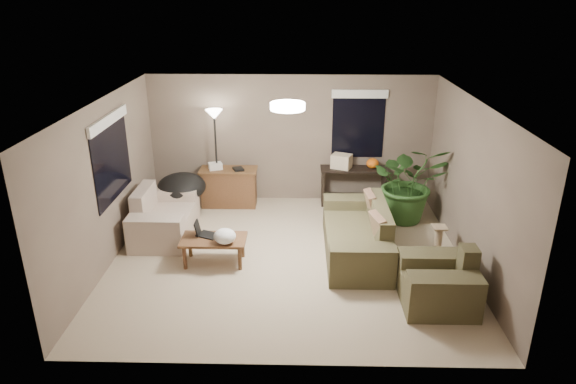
{
  "coord_description": "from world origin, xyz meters",
  "views": [
    {
      "loc": [
        0.18,
        -7.2,
        4.0
      ],
      "look_at": [
        0.0,
        0.2,
        1.05
      ],
      "focal_mm": 32.0,
      "sensor_mm": 36.0,
      "label": 1
    }
  ],
  "objects_px": {
    "armchair": "(439,284)",
    "console_table": "(353,183)",
    "houseplant": "(408,191)",
    "papasan_chair": "(182,191)",
    "floor_lamp": "(215,126)",
    "main_sofa": "(358,237)",
    "loveseat": "(163,218)",
    "desk": "(229,187)",
    "coffee_table": "(214,242)",
    "cat_scratching_post": "(438,243)"
  },
  "relations": [
    {
      "from": "armchair",
      "to": "houseplant",
      "type": "xyz_separation_m",
      "value": [
        0.09,
        2.71,
        0.28
      ]
    },
    {
      "from": "papasan_chair",
      "to": "floor_lamp",
      "type": "height_order",
      "value": "floor_lamp"
    },
    {
      "from": "main_sofa",
      "to": "cat_scratching_post",
      "type": "bearing_deg",
      "value": -1.14
    },
    {
      "from": "desk",
      "to": "floor_lamp",
      "type": "distance_m",
      "value": 1.24
    },
    {
      "from": "armchair",
      "to": "main_sofa",
      "type": "bearing_deg",
      "value": 123.85
    },
    {
      "from": "main_sofa",
      "to": "loveseat",
      "type": "height_order",
      "value": "same"
    },
    {
      "from": "main_sofa",
      "to": "floor_lamp",
      "type": "distance_m",
      "value": 3.46
    },
    {
      "from": "armchair",
      "to": "papasan_chair",
      "type": "bearing_deg",
      "value": 144.87
    },
    {
      "from": "console_table",
      "to": "floor_lamp",
      "type": "xyz_separation_m",
      "value": [
        -2.66,
        -0.11,
        1.16
      ]
    },
    {
      "from": "armchair",
      "to": "papasan_chair",
      "type": "height_order",
      "value": "armchair"
    },
    {
      "from": "desk",
      "to": "cat_scratching_post",
      "type": "xyz_separation_m",
      "value": [
        3.6,
        -1.96,
        -0.16
      ]
    },
    {
      "from": "cat_scratching_post",
      "to": "main_sofa",
      "type": "bearing_deg",
      "value": 178.86
    },
    {
      "from": "desk",
      "to": "houseplant",
      "type": "relative_size",
      "value": 0.74
    },
    {
      "from": "main_sofa",
      "to": "cat_scratching_post",
      "type": "relative_size",
      "value": 4.4
    },
    {
      "from": "main_sofa",
      "to": "papasan_chair",
      "type": "relative_size",
      "value": 1.9
    },
    {
      "from": "armchair",
      "to": "floor_lamp",
      "type": "xyz_separation_m",
      "value": [
        -3.49,
        3.34,
        1.3
      ]
    },
    {
      "from": "main_sofa",
      "to": "floor_lamp",
      "type": "xyz_separation_m",
      "value": [
        -2.55,
        1.94,
        1.3
      ]
    },
    {
      "from": "desk",
      "to": "cat_scratching_post",
      "type": "distance_m",
      "value": 4.1
    },
    {
      "from": "console_table",
      "to": "floor_lamp",
      "type": "relative_size",
      "value": 0.68
    },
    {
      "from": "papasan_chair",
      "to": "cat_scratching_post",
      "type": "relative_size",
      "value": 2.31
    },
    {
      "from": "console_table",
      "to": "houseplant",
      "type": "distance_m",
      "value": 1.19
    },
    {
      "from": "desk",
      "to": "houseplant",
      "type": "xyz_separation_m",
      "value": [
        3.36,
        -0.62,
        0.2
      ]
    },
    {
      "from": "loveseat",
      "to": "desk",
      "type": "bearing_deg",
      "value": 53.66
    },
    {
      "from": "main_sofa",
      "to": "cat_scratching_post",
      "type": "distance_m",
      "value": 1.27
    },
    {
      "from": "coffee_table",
      "to": "floor_lamp",
      "type": "distance_m",
      "value": 2.64
    },
    {
      "from": "loveseat",
      "to": "coffee_table",
      "type": "relative_size",
      "value": 1.6
    },
    {
      "from": "loveseat",
      "to": "desk",
      "type": "height_order",
      "value": "loveseat"
    },
    {
      "from": "papasan_chair",
      "to": "cat_scratching_post",
      "type": "bearing_deg",
      "value": -18.82
    },
    {
      "from": "coffee_table",
      "to": "desk",
      "type": "bearing_deg",
      "value": 91.58
    },
    {
      "from": "console_table",
      "to": "desk",
      "type": "bearing_deg",
      "value": -177.14
    },
    {
      "from": "console_table",
      "to": "papasan_chair",
      "type": "distance_m",
      "value": 3.31
    },
    {
      "from": "loveseat",
      "to": "desk",
      "type": "relative_size",
      "value": 1.45
    },
    {
      "from": "main_sofa",
      "to": "armchair",
      "type": "relative_size",
      "value": 2.2
    },
    {
      "from": "houseplant",
      "to": "main_sofa",
      "type": "bearing_deg",
      "value": -128.06
    },
    {
      "from": "main_sofa",
      "to": "houseplant",
      "type": "bearing_deg",
      "value": 51.94
    },
    {
      "from": "coffee_table",
      "to": "console_table",
      "type": "height_order",
      "value": "console_table"
    },
    {
      "from": "armchair",
      "to": "console_table",
      "type": "height_order",
      "value": "armchair"
    },
    {
      "from": "armchair",
      "to": "desk",
      "type": "relative_size",
      "value": 0.91
    },
    {
      "from": "console_table",
      "to": "cat_scratching_post",
      "type": "distance_m",
      "value": 2.39
    },
    {
      "from": "main_sofa",
      "to": "papasan_chair",
      "type": "xyz_separation_m",
      "value": [
        -3.15,
        1.48,
        0.17
      ]
    },
    {
      "from": "loveseat",
      "to": "coffee_table",
      "type": "xyz_separation_m",
      "value": [
        1.04,
        -0.98,
        0.06
      ]
    },
    {
      "from": "desk",
      "to": "armchair",
      "type": "bearing_deg",
      "value": -45.54
    },
    {
      "from": "main_sofa",
      "to": "armchair",
      "type": "bearing_deg",
      "value": -56.15
    },
    {
      "from": "loveseat",
      "to": "cat_scratching_post",
      "type": "distance_m",
      "value": 4.62
    },
    {
      "from": "coffee_table",
      "to": "console_table",
      "type": "xyz_separation_m",
      "value": [
        2.37,
        2.42,
        0.08
      ]
    },
    {
      "from": "desk",
      "to": "cat_scratching_post",
      "type": "relative_size",
      "value": 2.2
    },
    {
      "from": "desk",
      "to": "console_table",
      "type": "distance_m",
      "value": 2.44
    },
    {
      "from": "papasan_chair",
      "to": "cat_scratching_post",
      "type": "xyz_separation_m",
      "value": [
        4.42,
        -1.51,
        -0.25
      ]
    },
    {
      "from": "loveseat",
      "to": "houseplant",
      "type": "relative_size",
      "value": 1.08
    },
    {
      "from": "coffee_table",
      "to": "console_table",
      "type": "relative_size",
      "value": 0.77
    }
  ]
}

